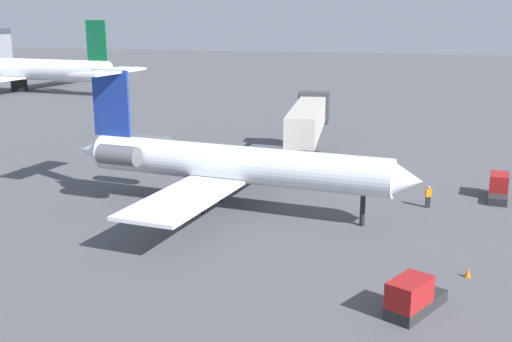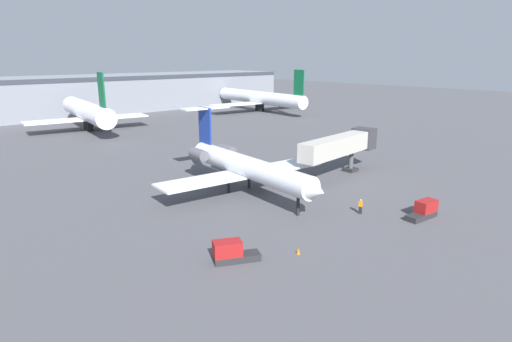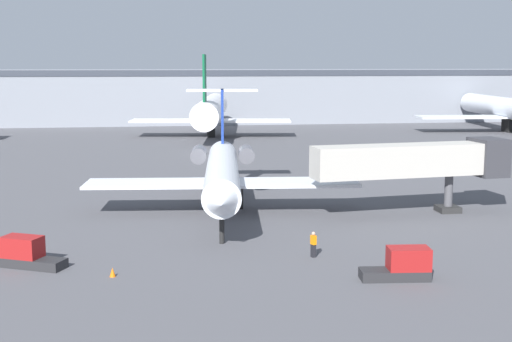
# 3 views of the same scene
# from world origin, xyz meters

# --- Properties ---
(ground_plane) EXTENTS (400.00, 400.00, 0.10)m
(ground_plane) POSITION_xyz_m (0.00, 0.00, -0.05)
(ground_plane) COLOR #4C4C51
(regional_jet) EXTENTS (23.28, 27.24, 10.00)m
(regional_jet) POSITION_xyz_m (-1.50, 0.73, 3.59)
(regional_jet) COLOR silver
(regional_jet) RESTS_ON ground_plane
(jet_bridge) EXTENTS (17.05, 4.77, 6.17)m
(jet_bridge) POSITION_xyz_m (14.89, -2.29, 4.48)
(jet_bridge) COLOR #B7B2A8
(jet_bridge) RESTS_ON ground_plane
(ground_crew_marshaller) EXTENTS (0.37, 0.46, 1.69)m
(ground_crew_marshaller) POSITION_xyz_m (2.98, -13.88, 0.86)
(ground_crew_marshaller) COLOR black
(ground_crew_marshaller) RESTS_ON ground_plane
(baggage_tug_lead) EXTENTS (4.12, 1.78, 1.90)m
(baggage_tug_lead) POSITION_xyz_m (7.05, -19.19, 0.84)
(baggage_tug_lead) COLOR #262628
(baggage_tug_lead) RESTS_ON ground_plane
(baggage_tug_trailing) EXTENTS (4.21, 3.00, 1.90)m
(baggage_tug_trailing) POSITION_xyz_m (-14.99, -13.43, 0.84)
(baggage_tug_trailing) COLOR #262628
(baggage_tug_trailing) RESTS_ON ground_plane
(traffic_cone_near) EXTENTS (0.36, 0.36, 0.55)m
(traffic_cone_near) POSITION_xyz_m (-9.68, -16.23, 0.28)
(traffic_cone_near) COLOR orange
(traffic_cone_near) RESTS_ON ground_plane
(terminal_building) EXTENTS (167.72, 22.84, 11.15)m
(terminal_building) POSITION_xyz_m (0.00, 94.32, 5.59)
(terminal_building) COLOR gray
(terminal_building) RESTS_ON ground_plane
(parked_airliner_west_mid) EXTENTS (27.77, 32.67, 13.79)m
(parked_airliner_west_mid) POSITION_xyz_m (2.43, 61.18, 4.50)
(parked_airliner_west_mid) COLOR white
(parked_airliner_west_mid) RESTS_ON ground_plane
(parked_airliner_centre) EXTENTS (34.10, 40.29, 13.28)m
(parked_airliner_centre) POSITION_xyz_m (57.14, 61.67, 4.23)
(parked_airliner_centre) COLOR silver
(parked_airliner_centre) RESTS_ON ground_plane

